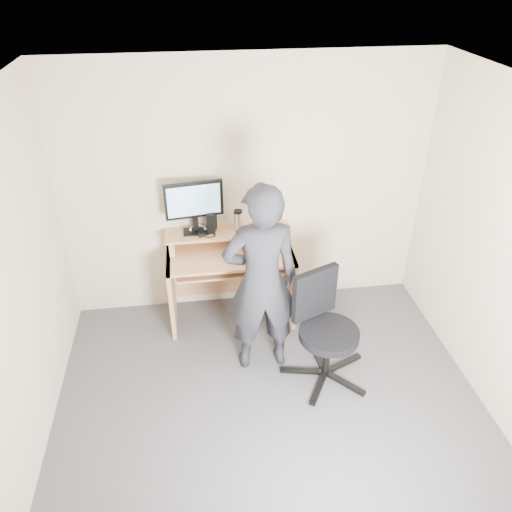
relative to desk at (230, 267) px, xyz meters
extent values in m
plane|color=#4F4E53|center=(0.20, -1.53, -0.55)|extent=(3.50, 3.50, 0.00)
cube|color=beige|center=(0.20, 0.22, 0.70)|extent=(3.50, 0.02, 2.50)
cube|color=white|center=(0.20, -1.53, 1.95)|extent=(3.50, 3.50, 0.02)
cube|color=tan|center=(-0.58, -0.08, -0.17)|extent=(0.04, 0.60, 0.75)
cube|color=tan|center=(0.58, -0.08, -0.17)|extent=(0.04, 0.60, 0.75)
cube|color=tan|center=(0.00, -0.08, 0.19)|extent=(1.20, 0.60, 0.03)
cube|color=tan|center=(0.00, -0.16, 0.09)|extent=(1.02, 0.38, 0.02)
cube|color=tan|center=(-0.54, 0.07, 0.28)|extent=(0.05, 0.28, 0.15)
cube|color=tan|center=(0.54, 0.07, 0.28)|extent=(0.05, 0.28, 0.15)
cube|color=tan|center=(0.00, 0.07, 0.35)|extent=(1.20, 0.30, 0.02)
cube|color=tan|center=(0.00, 0.21, -0.12)|extent=(1.20, 0.03, 0.65)
cube|color=black|center=(-0.30, 0.09, 0.37)|extent=(0.24, 0.15, 0.02)
cube|color=black|center=(-0.30, 0.11, 0.45)|extent=(0.05, 0.04, 0.15)
cube|color=black|center=(-0.30, 0.08, 0.70)|extent=(0.54, 0.11, 0.35)
cube|color=#87BEEA|center=(-0.30, 0.06, 0.70)|extent=(0.48, 0.07, 0.29)
cube|color=black|center=(-0.15, 0.09, 0.46)|extent=(0.11, 0.15, 0.20)
cylinder|color=silver|center=(0.10, 0.08, 0.45)|extent=(0.08, 0.08, 0.18)
cube|color=black|center=(0.19, 0.01, 0.37)|extent=(0.08, 0.14, 0.01)
cube|color=black|center=(-0.26, 0.00, 0.38)|extent=(0.05, 0.05, 0.03)
torus|color=silver|center=(-0.29, 0.11, 0.37)|extent=(0.18, 0.18, 0.06)
cube|color=black|center=(0.02, -0.17, 0.12)|extent=(0.47, 0.21, 0.03)
ellipsoid|color=black|center=(0.33, -0.18, 0.22)|extent=(0.10, 0.07, 0.04)
cube|color=black|center=(0.91, -0.95, -0.51)|extent=(0.37, 0.20, 0.03)
cube|color=black|center=(0.71, -0.83, -0.51)|extent=(0.09, 0.39, 0.03)
cube|color=black|center=(0.53, -0.99, -0.51)|extent=(0.39, 0.13, 0.03)
cube|color=black|center=(0.63, -1.20, -0.51)|extent=(0.24, 0.36, 0.03)
cube|color=black|center=(0.86, -1.18, -0.51)|extent=(0.29, 0.32, 0.03)
cylinder|color=black|center=(0.73, -1.03, -0.29)|extent=(0.06, 0.06, 0.41)
cylinder|color=black|center=(0.73, -1.03, -0.07)|extent=(0.51, 0.51, 0.07)
cube|color=black|center=(0.64, -0.83, 0.21)|extent=(0.41, 0.23, 0.46)
imported|color=black|center=(0.19, -0.76, 0.33)|extent=(0.66, 0.45, 1.75)
camera|label=1|loc=(-0.31, -4.09, 2.68)|focal=35.00mm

